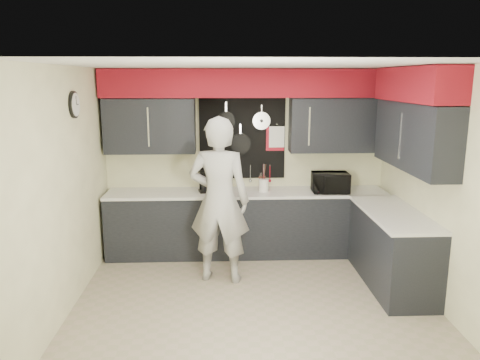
{
  "coord_description": "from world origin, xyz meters",
  "views": [
    {
      "loc": [
        -0.36,
        -4.9,
        2.46
      ],
      "look_at": [
        -0.13,
        0.5,
        1.29
      ],
      "focal_mm": 35.0,
      "sensor_mm": 36.0,
      "label": 1
    }
  ],
  "objects_px": {
    "person": "(219,200)",
    "knife_block": "(262,183)",
    "microwave": "(330,183)",
    "coffee_maker": "(205,181)",
    "utensil_crock": "(264,185)"
  },
  "relations": [
    {
      "from": "microwave",
      "to": "coffee_maker",
      "type": "bearing_deg",
      "value": 178.21
    },
    {
      "from": "microwave",
      "to": "knife_block",
      "type": "relative_size",
      "value": 2.45
    },
    {
      "from": "microwave",
      "to": "utensil_crock",
      "type": "distance_m",
      "value": 0.92
    },
    {
      "from": "person",
      "to": "knife_block",
      "type": "bearing_deg",
      "value": -111.29
    },
    {
      "from": "knife_block",
      "to": "utensil_crock",
      "type": "xyz_separation_m",
      "value": [
        0.01,
        -0.07,
        -0.01
      ]
    },
    {
      "from": "knife_block",
      "to": "person",
      "type": "bearing_deg",
      "value": -114.05
    },
    {
      "from": "utensil_crock",
      "to": "coffee_maker",
      "type": "distance_m",
      "value": 0.82
    },
    {
      "from": "microwave",
      "to": "person",
      "type": "bearing_deg",
      "value": -151.73
    },
    {
      "from": "utensil_crock",
      "to": "microwave",
      "type": "bearing_deg",
      "value": -5.72
    },
    {
      "from": "microwave",
      "to": "knife_block",
      "type": "xyz_separation_m",
      "value": [
        -0.93,
        0.17,
        -0.04
      ]
    },
    {
      "from": "knife_block",
      "to": "person",
      "type": "distance_m",
      "value": 1.11
    },
    {
      "from": "knife_block",
      "to": "microwave",
      "type": "bearing_deg",
      "value": -1.14
    },
    {
      "from": "person",
      "to": "microwave",
      "type": "bearing_deg",
      "value": -141.76
    },
    {
      "from": "coffee_maker",
      "to": "person",
      "type": "bearing_deg",
      "value": -88.35
    },
    {
      "from": "knife_block",
      "to": "person",
      "type": "relative_size",
      "value": 0.1
    }
  ]
}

